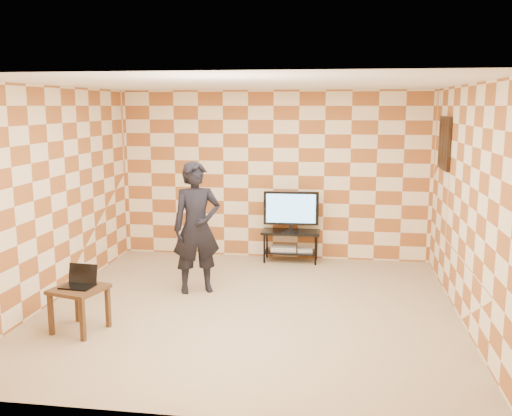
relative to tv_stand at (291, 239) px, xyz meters
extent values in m
plane|color=tan|center=(-0.32, -2.24, -0.36)|extent=(5.00, 5.00, 0.00)
cube|color=#FCE4B9|center=(-0.32, 0.26, 0.99)|extent=(5.00, 0.02, 2.70)
cube|color=#FCE4B9|center=(-0.32, -4.74, 0.99)|extent=(5.00, 0.02, 2.70)
cube|color=#FCE4B9|center=(-2.82, -2.24, 0.99)|extent=(0.02, 5.00, 2.70)
cube|color=#FCE4B9|center=(2.18, -2.24, 0.99)|extent=(0.02, 5.00, 2.70)
cube|color=white|center=(-0.32, -2.24, 2.34)|extent=(5.00, 5.00, 0.02)
cube|color=black|center=(2.15, -0.69, 1.59)|extent=(0.04, 0.72, 0.72)
cube|color=black|center=(2.15, -0.69, 1.59)|extent=(0.04, 0.03, 0.68)
cube|color=black|center=(2.15, -0.69, 1.59)|extent=(0.04, 0.68, 0.03)
cube|color=black|center=(0.00, 0.00, 0.12)|extent=(0.92, 0.41, 0.04)
cube|color=black|center=(0.00, 0.00, -0.20)|extent=(0.82, 0.37, 0.03)
cylinder|color=black|center=(-0.40, -0.16, -0.11)|extent=(0.03, 0.03, 0.50)
cylinder|color=black|center=(-0.40, 0.16, -0.11)|extent=(0.03, 0.03, 0.50)
cylinder|color=black|center=(0.40, -0.16, -0.11)|extent=(0.03, 0.03, 0.50)
cylinder|color=black|center=(0.40, 0.16, -0.11)|extent=(0.03, 0.03, 0.50)
cube|color=black|center=(0.00, 0.00, 0.15)|extent=(0.26, 0.18, 0.03)
cube|color=black|center=(0.00, 0.00, 0.20)|extent=(0.07, 0.05, 0.07)
cube|color=black|center=(0.00, 0.00, 0.50)|extent=(0.87, 0.09, 0.53)
cube|color=#65B0F4|center=(0.00, -0.03, 0.50)|extent=(0.77, 0.04, 0.46)
cube|color=silver|center=(-0.12, 0.03, -0.16)|extent=(0.42, 0.31, 0.07)
cube|color=silver|center=(0.22, -0.01, -0.17)|extent=(0.25, 0.20, 0.05)
cube|color=#352013|center=(-2.05, -3.19, 0.12)|extent=(0.62, 0.62, 0.04)
cube|color=#352013|center=(-2.31, -3.34, -0.13)|extent=(0.06, 0.06, 0.46)
cube|color=#352013|center=(-2.20, -2.93, -0.13)|extent=(0.06, 0.06, 0.46)
cube|color=#352013|center=(-1.90, -3.45, -0.13)|extent=(0.06, 0.06, 0.46)
cube|color=#352013|center=(-1.79, -3.04, -0.13)|extent=(0.06, 0.06, 0.46)
cube|color=black|center=(-2.06, -3.19, 0.14)|extent=(0.36, 0.27, 0.02)
cube|color=black|center=(-2.05, -3.07, 0.26)|extent=(0.35, 0.09, 0.22)
imported|color=black|center=(-1.10, -1.67, 0.51)|extent=(0.75, 0.64, 1.74)
camera|label=1|loc=(0.74, -8.81, 2.09)|focal=40.00mm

